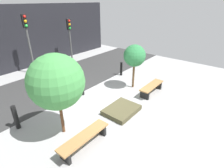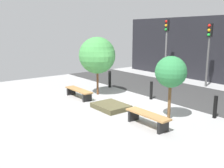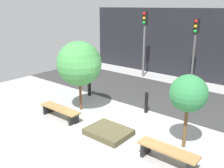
{
  "view_description": "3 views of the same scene",
  "coord_description": "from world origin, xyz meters",
  "px_view_note": "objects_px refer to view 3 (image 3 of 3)",
  "views": [
    {
      "loc": [
        -5.27,
        -4.47,
        4.5
      ],
      "look_at": [
        0.05,
        -0.17,
        1.18
      ],
      "focal_mm": 28.0,
      "sensor_mm": 36.0,
      "label": 1
    },
    {
      "loc": [
        8.23,
        -7.03,
        3.32
      ],
      "look_at": [
        0.15,
        -0.81,
        1.13
      ],
      "focal_mm": 40.0,
      "sensor_mm": 36.0,
      "label": 2
    },
    {
      "loc": [
        5.13,
        -6.8,
        4.39
      ],
      "look_at": [
        -0.3,
        -0.2,
        1.69
      ],
      "focal_mm": 40.0,
      "sensor_mm": 36.0,
      "label": 3
    }
  ],
  "objects_px": {
    "bench_right": "(167,153)",
    "bollard_far_left": "(89,86)",
    "bench_left": "(60,111)",
    "bollard_left": "(146,103)",
    "tree_behind_right_bench": "(188,94)",
    "tree_behind_left_bench": "(79,64)",
    "traffic_light_west": "(144,33)",
    "planter_bed": "(109,132)",
    "traffic_light_mid_west": "(195,41)"
  },
  "relations": [
    {
      "from": "planter_bed",
      "to": "tree_behind_left_bench",
      "type": "height_order",
      "value": "tree_behind_left_bench"
    },
    {
      "from": "tree_behind_left_bench",
      "to": "bollard_far_left",
      "type": "xyz_separation_m",
      "value": [
        -0.98,
        1.54,
        -1.58
      ]
    },
    {
      "from": "planter_bed",
      "to": "tree_behind_left_bench",
      "type": "relative_size",
      "value": 0.5
    },
    {
      "from": "bench_left",
      "to": "planter_bed",
      "type": "distance_m",
      "value": 2.41
    },
    {
      "from": "tree_behind_right_bench",
      "to": "bollard_far_left",
      "type": "relative_size",
      "value": 2.46
    },
    {
      "from": "bench_left",
      "to": "traffic_light_mid_west",
      "type": "relative_size",
      "value": 0.53
    },
    {
      "from": "traffic_light_west",
      "to": "traffic_light_mid_west",
      "type": "distance_m",
      "value": 3.21
    },
    {
      "from": "bench_left",
      "to": "tree_behind_right_bench",
      "type": "bearing_deg",
      "value": 13.74
    },
    {
      "from": "bench_right",
      "to": "traffic_light_mid_west",
      "type": "distance_m",
      "value": 8.11
    },
    {
      "from": "bench_left",
      "to": "bollard_left",
      "type": "height_order",
      "value": "bollard_left"
    },
    {
      "from": "planter_bed",
      "to": "traffic_light_west",
      "type": "xyz_separation_m",
      "value": [
        -3.21,
        7.22,
        2.67
      ]
    },
    {
      "from": "tree_behind_left_bench",
      "to": "traffic_light_mid_west",
      "type": "distance_m",
      "value": 6.73
    },
    {
      "from": "planter_bed",
      "to": "bollard_far_left",
      "type": "height_order",
      "value": "bollard_far_left"
    },
    {
      "from": "bollard_far_left",
      "to": "traffic_light_mid_west",
      "type": "relative_size",
      "value": 0.26
    },
    {
      "from": "planter_bed",
      "to": "traffic_light_mid_west",
      "type": "relative_size",
      "value": 0.4
    },
    {
      "from": "bench_right",
      "to": "tree_behind_left_bench",
      "type": "relative_size",
      "value": 0.6
    },
    {
      "from": "bench_right",
      "to": "planter_bed",
      "type": "relative_size",
      "value": 1.2
    },
    {
      "from": "traffic_light_west",
      "to": "tree_behind_right_bench",
      "type": "bearing_deg",
      "value": -48.25
    },
    {
      "from": "bench_right",
      "to": "planter_bed",
      "type": "xyz_separation_m",
      "value": [
        -2.39,
        0.2,
        -0.24
      ]
    },
    {
      "from": "bench_right",
      "to": "bollard_far_left",
      "type": "bearing_deg",
      "value": 154.79
    },
    {
      "from": "bench_left",
      "to": "tree_behind_left_bench",
      "type": "height_order",
      "value": "tree_behind_left_bench"
    },
    {
      "from": "planter_bed",
      "to": "bench_right",
      "type": "bearing_deg",
      "value": -4.77
    },
    {
      "from": "planter_bed",
      "to": "bollard_left",
      "type": "height_order",
      "value": "bollard_left"
    },
    {
      "from": "tree_behind_left_bench",
      "to": "traffic_light_west",
      "type": "distance_m",
      "value": 6.37
    },
    {
      "from": "tree_behind_left_bench",
      "to": "tree_behind_right_bench",
      "type": "relative_size",
      "value": 1.25
    },
    {
      "from": "bench_right",
      "to": "bollard_left",
      "type": "bearing_deg",
      "value": 131.47
    },
    {
      "from": "traffic_light_mid_west",
      "to": "tree_behind_left_bench",
      "type": "bearing_deg",
      "value": -110.89
    },
    {
      "from": "bench_left",
      "to": "bollard_left",
      "type": "bearing_deg",
      "value": 48.53
    },
    {
      "from": "tree_behind_right_bench",
      "to": "traffic_light_mid_west",
      "type": "relative_size",
      "value": 0.65
    },
    {
      "from": "bench_left",
      "to": "traffic_light_mid_west",
      "type": "height_order",
      "value": "traffic_light_mid_west"
    },
    {
      "from": "bench_left",
      "to": "bench_right",
      "type": "bearing_deg",
      "value": 0.24
    },
    {
      "from": "bench_left",
      "to": "traffic_light_mid_west",
      "type": "bearing_deg",
      "value": 72.36
    },
    {
      "from": "traffic_light_west",
      "to": "planter_bed",
      "type": "bearing_deg",
      "value": -66.07
    },
    {
      "from": "bench_right",
      "to": "bollard_far_left",
      "type": "xyz_separation_m",
      "value": [
        -5.77,
        2.69,
        0.15
      ]
    },
    {
      "from": "bench_left",
      "to": "tree_behind_right_bench",
      "type": "xyz_separation_m",
      "value": [
        4.79,
        1.15,
        1.5
      ]
    },
    {
      "from": "tree_behind_left_bench",
      "to": "bollard_left",
      "type": "xyz_separation_m",
      "value": [
        2.39,
        1.54,
        -1.62
      ]
    },
    {
      "from": "bollard_far_left",
      "to": "traffic_light_west",
      "type": "height_order",
      "value": "traffic_light_west"
    },
    {
      "from": "tree_behind_left_bench",
      "to": "bollard_left",
      "type": "distance_m",
      "value": 3.28
    },
    {
      "from": "bench_right",
      "to": "traffic_light_west",
      "type": "height_order",
      "value": "traffic_light_west"
    },
    {
      "from": "tree_behind_right_bench",
      "to": "traffic_light_west",
      "type": "relative_size",
      "value": 0.6
    },
    {
      "from": "bench_right",
      "to": "bollard_left",
      "type": "relative_size",
      "value": 2.01
    },
    {
      "from": "tree_behind_right_bench",
      "to": "bollard_left",
      "type": "distance_m",
      "value": 3.16
    },
    {
      "from": "tree_behind_right_bench",
      "to": "traffic_light_west",
      "type": "height_order",
      "value": "traffic_light_west"
    },
    {
      "from": "tree_behind_right_bench",
      "to": "traffic_light_west",
      "type": "bearing_deg",
      "value": 131.75
    },
    {
      "from": "bollard_far_left",
      "to": "traffic_light_mid_west",
      "type": "bearing_deg",
      "value": 54.54
    },
    {
      "from": "tree_behind_right_bench",
      "to": "bollard_far_left",
      "type": "bearing_deg",
      "value": 165.08
    },
    {
      "from": "bollard_left",
      "to": "traffic_light_west",
      "type": "distance_m",
      "value": 6.18
    },
    {
      "from": "planter_bed",
      "to": "tree_behind_left_bench",
      "type": "distance_m",
      "value": 3.24
    },
    {
      "from": "bench_left",
      "to": "tree_behind_right_bench",
      "type": "distance_m",
      "value": 5.15
    },
    {
      "from": "traffic_light_mid_west",
      "to": "tree_behind_right_bench",
      "type": "bearing_deg",
      "value": -69.11
    }
  ]
}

